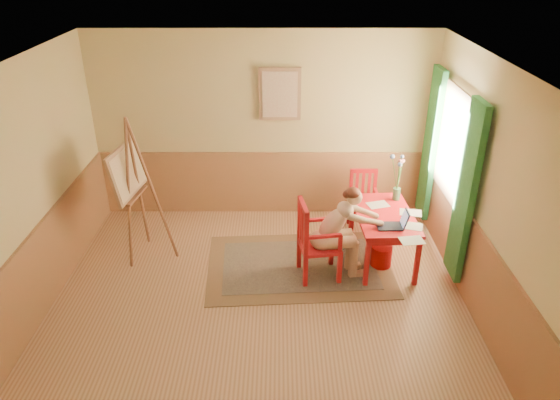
{
  "coord_description": "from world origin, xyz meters",
  "views": [
    {
      "loc": [
        0.25,
        -5.02,
        3.89
      ],
      "look_at": [
        0.25,
        0.55,
        1.05
      ],
      "focal_mm": 33.05,
      "sensor_mm": 36.0,
      "label": 1
    }
  ],
  "objects_px": {
    "table": "(384,220)",
    "laptop": "(394,224)",
    "figure": "(339,229)",
    "chair_left": "(315,241)",
    "chair_back": "(363,201)",
    "easel": "(131,177)"
  },
  "relations": [
    {
      "from": "table",
      "to": "laptop",
      "type": "xyz_separation_m",
      "value": [
        0.05,
        -0.34,
        0.13
      ]
    },
    {
      "from": "table",
      "to": "figure",
      "type": "relative_size",
      "value": 1.0
    },
    {
      "from": "chair_left",
      "to": "figure",
      "type": "bearing_deg",
      "value": 6.88
    },
    {
      "from": "table",
      "to": "figure",
      "type": "bearing_deg",
      "value": -152.65
    },
    {
      "from": "table",
      "to": "chair_left",
      "type": "height_order",
      "value": "chair_left"
    },
    {
      "from": "table",
      "to": "chair_left",
      "type": "bearing_deg",
      "value": -158.69
    },
    {
      "from": "table",
      "to": "chair_back",
      "type": "distance_m",
      "value": 0.91
    },
    {
      "from": "table",
      "to": "figure",
      "type": "distance_m",
      "value": 0.7
    },
    {
      "from": "chair_left",
      "to": "laptop",
      "type": "bearing_deg",
      "value": 0.91
    },
    {
      "from": "chair_left",
      "to": "easel",
      "type": "xyz_separation_m",
      "value": [
        -2.35,
        0.54,
        0.63
      ]
    },
    {
      "from": "figure",
      "to": "easel",
      "type": "relative_size",
      "value": 0.63
    },
    {
      "from": "table",
      "to": "chair_left",
      "type": "distance_m",
      "value": 0.98
    },
    {
      "from": "chair_left",
      "to": "easel",
      "type": "height_order",
      "value": "easel"
    },
    {
      "from": "chair_left",
      "to": "figure",
      "type": "xyz_separation_m",
      "value": [
        0.29,
        0.04,
        0.15
      ]
    },
    {
      "from": "chair_back",
      "to": "easel",
      "type": "distance_m",
      "value": 3.29
    },
    {
      "from": "laptop",
      "to": "easel",
      "type": "xyz_separation_m",
      "value": [
        -3.32,
        0.52,
        0.4
      ]
    },
    {
      "from": "chair_left",
      "to": "chair_back",
      "type": "distance_m",
      "value": 1.46
    },
    {
      "from": "chair_back",
      "to": "laptop",
      "type": "height_order",
      "value": "laptop"
    },
    {
      "from": "table",
      "to": "easel",
      "type": "xyz_separation_m",
      "value": [
        -3.26,
        0.18,
        0.53
      ]
    },
    {
      "from": "table",
      "to": "laptop",
      "type": "bearing_deg",
      "value": -80.81
    },
    {
      "from": "table",
      "to": "chair_back",
      "type": "xyz_separation_m",
      "value": [
        -0.13,
        0.88,
        -0.18
      ]
    },
    {
      "from": "figure",
      "to": "laptop",
      "type": "height_order",
      "value": "figure"
    }
  ]
}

